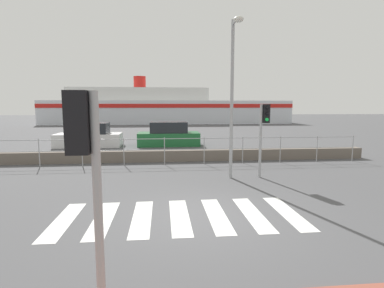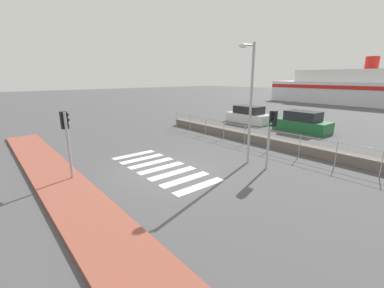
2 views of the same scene
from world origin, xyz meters
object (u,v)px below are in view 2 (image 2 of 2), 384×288
at_px(traffic_light_near, 66,131).
at_px(traffic_light_far, 271,127).
at_px(streetlamp, 249,91).
at_px(parked_car_white, 248,115).
at_px(parked_car_green, 302,123).

xyz_separation_m(traffic_light_near, traffic_light_far, (4.53, 7.27, -0.08)).
relative_size(traffic_light_far, streetlamp, 0.48).
bearing_deg(traffic_light_far, parked_car_white, 132.21).
relative_size(parked_car_white, parked_car_green, 1.02).
distance_m(streetlamp, parked_car_green, 10.11).
height_order(traffic_light_far, streetlamp, streetlamp).
relative_size(traffic_light_near, streetlamp, 0.50).
relative_size(streetlamp, parked_car_green, 1.39).
bearing_deg(traffic_light_near, streetlamp, 64.93).
xyz_separation_m(traffic_light_far, parked_car_white, (-8.46, 9.32, -1.33)).
distance_m(traffic_light_near, parked_car_white, 17.11).
distance_m(traffic_light_far, streetlamp, 1.94).
bearing_deg(streetlamp, traffic_light_far, 7.54).
distance_m(traffic_light_near, parked_car_green, 16.70).
relative_size(traffic_light_far, parked_car_green, 0.67).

